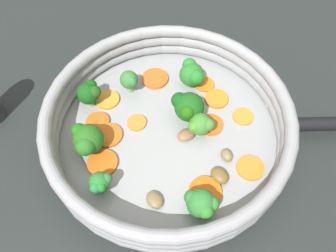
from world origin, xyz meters
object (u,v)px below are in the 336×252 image
object	(u,v)px
carrot_slice_11	(155,79)
broccoli_floret_1	(100,183)
carrot_slice_2	(88,142)
broccoli_floret_0	(87,140)
carrot_slice_10	(107,100)
broccoli_floret_3	(201,125)
skillet	(168,134)
carrot_slice_6	(109,135)
broccoli_floret_7	(130,80)
carrot_slice_4	(250,168)
carrot_slice_7	(210,125)
mushroom_piece_1	(220,175)
broccoli_floret_6	(188,106)
carrot_slice_5	(103,163)
broccoli_floret_5	(90,93)
carrot_slice_0	(243,116)
mushroom_piece_2	(186,135)
broccoli_floret_4	(202,204)
carrot_slice_8	(205,192)
mushroom_piece_3	(155,200)
carrot_slice_3	(98,122)
carrot_slice_12	(205,84)
mushroom_piece_0	(227,155)
carrot_slice_9	(215,97)

from	to	relation	value
carrot_slice_11	broccoli_floret_1	world-z (taller)	broccoli_floret_1
carrot_slice_2	broccoli_floret_0	distance (m)	0.03
carrot_slice_10	broccoli_floret_3	bearing A→B (deg)	119.04
skillet	carrot_slice_6	bearing A→B (deg)	-32.09
broccoli_floret_7	carrot_slice_11	bearing A→B (deg)	173.85
skillet	carrot_slice_4	size ratio (longest dim) A/B	8.65
carrot_slice_7	mushroom_piece_1	bearing A→B (deg)	56.65
broccoli_floret_6	mushroom_piece_1	size ratio (longest dim) A/B	1.82
carrot_slice_5	broccoli_floret_5	xyz separation A→B (m)	(-0.05, -0.11, 0.03)
carrot_slice_0	broccoli_floret_3	bearing A→B (deg)	-14.22
carrot_slice_6	mushroom_piece_1	distance (m)	0.18
carrot_slice_11	carrot_slice_5	bearing A→B (deg)	28.36
skillet	carrot_slice_5	size ratio (longest dim) A/B	7.92
carrot_slice_10	mushroom_piece_2	distance (m)	0.15
carrot_slice_5	carrot_slice_11	xyz separation A→B (m)	(-0.16, -0.09, 0.00)
carrot_slice_5	broccoli_floret_4	size ratio (longest dim) A/B	0.96
carrot_slice_8	mushroom_piece_3	distance (m)	0.07
carrot_slice_3	carrot_slice_11	size ratio (longest dim) A/B	0.81
broccoli_floret_0	broccoli_floret_3	xyz separation A→B (m)	(-0.15, 0.08, -0.01)
broccoli_floret_6	mushroom_piece_3	bearing A→B (deg)	33.42
carrot_slice_5	broccoli_floret_7	world-z (taller)	broccoli_floret_7
carrot_slice_8	mushroom_piece_1	bearing A→B (deg)	-170.73
carrot_slice_8	carrot_slice_6	bearing A→B (deg)	-70.48
carrot_slice_2	broccoli_floret_3	distance (m)	0.17
mushroom_piece_3	carrot_slice_0	bearing A→B (deg)	-172.12
carrot_slice_3	mushroom_piece_2	world-z (taller)	mushroom_piece_2
carrot_slice_10	broccoli_floret_3	distance (m)	0.17
broccoli_floret_3	broccoli_floret_7	size ratio (longest dim) A/B	1.00
carrot_slice_10	carrot_slice_12	xyz separation A→B (m)	(-0.15, 0.07, -0.00)
broccoli_floret_0	mushroom_piece_0	size ratio (longest dim) A/B	2.41
skillet	broccoli_floret_1	size ratio (longest dim) A/B	8.92
carrot_slice_11	broccoli_floret_5	bearing A→B (deg)	-10.58
carrot_slice_6	broccoli_floret_7	size ratio (longest dim) A/B	1.04
broccoli_floret_0	broccoli_floret_7	xyz separation A→B (m)	(-0.12, -0.06, -0.00)
skillet	broccoli_floret_4	distance (m)	0.14
broccoli_floret_1	mushroom_piece_3	size ratio (longest dim) A/B	1.43
carrot_slice_6	carrot_slice_12	world-z (taller)	carrot_slice_6
broccoli_floret_3	mushroom_piece_1	bearing A→B (deg)	70.44
carrot_slice_10	mushroom_piece_2	world-z (taller)	mushroom_piece_2
carrot_slice_3	broccoli_floret_1	world-z (taller)	broccoli_floret_1
mushroom_piece_2	broccoli_floret_1	bearing A→B (deg)	-1.18
broccoli_floret_4	broccoli_floret_0	bearing A→B (deg)	-67.72
broccoli_floret_1	mushroom_piece_0	distance (m)	0.19
carrot_slice_11	broccoli_floret_7	size ratio (longest dim) A/B	1.09
carrot_slice_8	mushroom_piece_1	world-z (taller)	mushroom_piece_1
mushroom_piece_2	broccoli_floret_7	bearing A→B (deg)	-83.70
carrot_slice_2	broccoli_floret_7	size ratio (longest dim) A/B	0.73
skillet	mushroom_piece_3	distance (m)	0.12
carrot_slice_9	carrot_slice_12	distance (m)	0.03
carrot_slice_5	broccoli_floret_0	world-z (taller)	broccoli_floret_0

